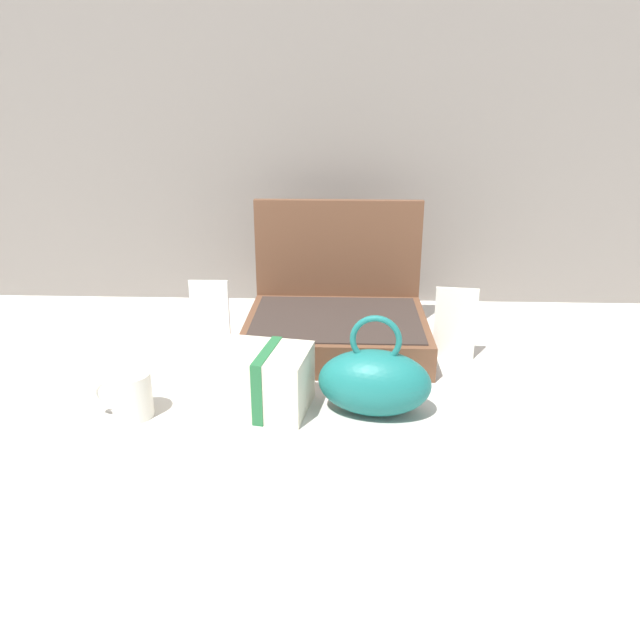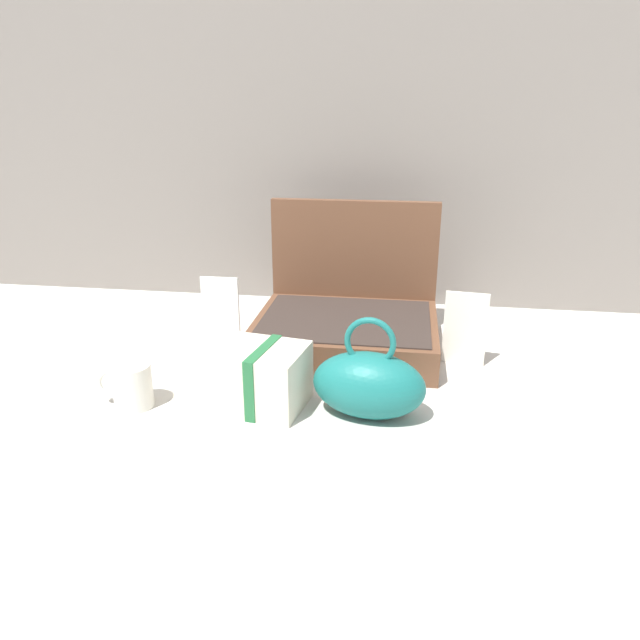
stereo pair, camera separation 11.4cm
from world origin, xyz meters
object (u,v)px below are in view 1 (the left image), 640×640
cream_toiletry_bag (249,378)px  poster_card_right (210,318)px  teal_pouch_handbag (374,381)px  open_suitcase (337,317)px  info_card_left (455,324)px  coffee_mug (130,395)px

cream_toiletry_bag → poster_card_right: poster_card_right is taller
teal_pouch_handbag → cream_toiletry_bag: bearing=176.1°
open_suitcase → info_card_left: open_suitcase is taller
open_suitcase → teal_pouch_handbag: bearing=-77.6°
coffee_mug → info_card_left: bearing=24.5°
open_suitcase → cream_toiletry_bag: bearing=-116.4°
poster_card_right → info_card_left: bearing=-0.1°
open_suitcase → poster_card_right: 0.29m
open_suitcase → coffee_mug: (-0.37, -0.37, -0.02)m
cream_toiletry_bag → info_card_left: bearing=30.0°
coffee_mug → teal_pouch_handbag: bearing=3.8°
cream_toiletry_bag → coffee_mug: size_ratio=2.31×
teal_pouch_handbag → poster_card_right: (-0.36, 0.25, 0.02)m
coffee_mug → info_card_left: (0.63, 0.29, 0.04)m
poster_card_right → cream_toiletry_bag: bearing=-63.5°
open_suitcase → info_card_left: bearing=-16.3°
open_suitcase → coffee_mug: size_ratio=3.84×
coffee_mug → info_card_left: 0.70m
poster_card_right → open_suitcase: bearing=15.5°
info_card_left → open_suitcase: bearing=171.4°
teal_pouch_handbag → coffee_mug: 0.44m
teal_pouch_handbag → cream_toiletry_bag: 0.23m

